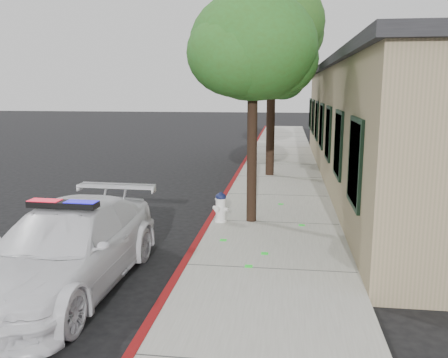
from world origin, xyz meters
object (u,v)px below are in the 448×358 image
Objects in this scene: clapboard_building at (428,124)px; street_tree_mid at (272,27)px; street_tree_near at (254,51)px; fire_hydrant at (221,207)px; street_tree_far at (273,77)px; police_car at (66,248)px.

clapboard_building is 6.36m from street_tree_mid.
street_tree_near is 0.76× the size of street_tree_mid.
street_tree_mid reaches higher than street_tree_near.
street_tree_mid is (0.20, 6.38, 1.31)m from street_tree_near.
clapboard_building is 8.42m from street_tree_near.
street_tree_mid is at bearing 105.36° from fire_hydrant.
street_tree_mid reaches higher than street_tree_far.
street_tree_far is at bearing 108.54° from fire_hydrant.
street_tree_far is (0.89, 10.18, 3.30)m from fire_hydrant.
police_car is 1.00× the size of street_tree_far.
street_tree_near reaches higher than fire_hydrant.
street_tree_mid is at bearing 75.68° from police_car.
street_tree_near is at bearing 56.81° from police_car.
street_tree_far is (0.15, 10.01, -0.34)m from street_tree_near.
clapboard_building is at bearing -36.72° from street_tree_far.
street_tree_mid reaches higher than fire_hydrant.
street_tree_near is (-5.61, -5.95, 2.03)m from clapboard_building.
fire_hydrant is at bearing -167.50° from street_tree_near.
fire_hydrant is 0.15× the size of street_tree_far.
street_tree_far is (-5.45, 4.07, 1.69)m from clapboard_building.
fire_hydrant is 0.10× the size of street_tree_mid.
street_tree_mid is (0.94, 6.55, 4.94)m from fire_hydrant.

